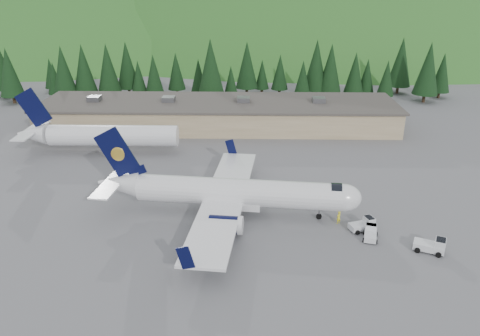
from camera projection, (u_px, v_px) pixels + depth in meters
name	position (u px, v px, depth m)	size (l,w,h in m)	color
ground	(239.00, 214.00, 60.37)	(600.00, 600.00, 0.00)	slate
airliner	(231.00, 193.00, 59.34)	(33.95, 31.90, 11.26)	white
second_airliner	(96.00, 135.00, 79.92)	(27.50, 11.00, 10.05)	white
baggage_tug_a	(364.00, 224.00, 56.48)	(3.28, 2.53, 1.58)	silver
baggage_tug_b	(432.00, 246.00, 51.93)	(3.67, 2.96, 1.75)	silver
baggage_tug_c	(371.00, 233.00, 54.72)	(2.18, 2.97, 1.45)	silver
terminal_building	(219.00, 114.00, 94.57)	(71.00, 17.00, 6.10)	#9C8662
ramp_worker	(339.00, 217.00, 57.87)	(0.60, 0.39, 1.65)	yellow
tree_line	(215.00, 69.00, 114.07)	(114.84, 18.66, 14.13)	black
hills	(335.00, 174.00, 282.55)	(614.00, 330.00, 300.00)	#1D531A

